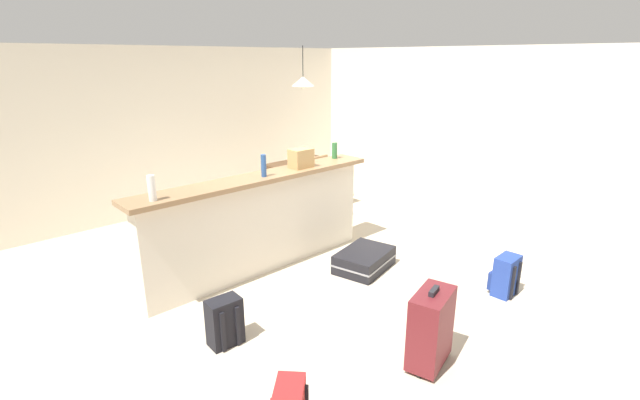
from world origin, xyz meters
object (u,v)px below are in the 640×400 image
(bottle_white, at_px, (152,188))
(dining_chair_near_partition, at_px, (323,185))
(dining_table, at_px, (305,169))
(suitcase_flat_black, at_px, (364,260))
(bottle_green, at_px, (335,151))
(pendant_lamp, at_px, (303,81))
(suitcase_upright_maroon, at_px, (431,328))
(backpack_blue, at_px, (505,276))
(backpack_black, at_px, (224,322))
(bottle_blue, at_px, (264,166))
(grocery_bag, at_px, (301,158))

(bottle_white, xyz_separation_m, dining_chair_near_partition, (2.95, 0.90, -0.72))
(dining_table, bearing_deg, suitcase_flat_black, -114.61)
(bottle_green, height_order, dining_chair_near_partition, bottle_green)
(dining_chair_near_partition, xyz_separation_m, pendant_lamp, (0.08, 0.52, 1.48))
(bottle_green, relative_size, pendant_lamp, 0.33)
(suitcase_upright_maroon, height_order, backpack_blue, suitcase_upright_maroon)
(backpack_black, height_order, backpack_blue, same)
(bottle_blue, relative_size, grocery_bag, 0.93)
(backpack_blue, bearing_deg, dining_chair_near_partition, 85.10)
(bottle_green, distance_m, pendant_lamp, 1.61)
(bottle_blue, xyz_separation_m, pendant_lamp, (1.80, 1.41, 0.76))
(bottle_white, relative_size, backpack_blue, 0.56)
(suitcase_upright_maroon, bearing_deg, bottle_blue, 88.52)
(suitcase_flat_black, bearing_deg, backpack_black, -175.90)
(bottle_green, relative_size, grocery_bag, 0.78)
(grocery_bag, relative_size, backpack_black, 0.62)
(dining_chair_near_partition, xyz_separation_m, backpack_blue, (-0.26, -2.98, -0.31))
(dining_table, distance_m, pendant_lamp, 1.35)
(bottle_blue, height_order, grocery_bag, bottle_blue)
(grocery_bag, height_order, dining_table, grocery_bag)
(suitcase_flat_black, bearing_deg, bottle_green, 67.97)
(backpack_black, relative_size, suitcase_upright_maroon, 0.63)
(bottle_white, distance_m, pendant_lamp, 3.43)
(pendant_lamp, bearing_deg, bottle_green, -115.13)
(pendant_lamp, distance_m, suitcase_upright_maroon, 4.39)
(bottle_blue, distance_m, suitcase_upright_maroon, 2.38)
(suitcase_upright_maroon, bearing_deg, backpack_black, 127.48)
(bottle_white, xyz_separation_m, backpack_black, (0.14, -0.84, -1.03))
(bottle_white, height_order, bottle_blue, bottle_blue)
(pendant_lamp, bearing_deg, bottle_blue, -141.86)
(grocery_bag, relative_size, dining_table, 0.24)
(grocery_bag, bearing_deg, dining_chair_near_partition, 36.21)
(dining_chair_near_partition, xyz_separation_m, suitcase_flat_black, (-0.87, -1.61, -0.41))
(bottle_white, height_order, dining_chair_near_partition, bottle_white)
(bottle_blue, bearing_deg, dining_table, 37.65)
(bottle_blue, height_order, suitcase_flat_black, bottle_blue)
(grocery_bag, bearing_deg, bottle_green, 7.78)
(dining_table, distance_m, suitcase_upright_maroon, 4.09)
(bottle_white, relative_size, bottle_green, 1.15)
(bottle_white, relative_size, suitcase_flat_black, 0.27)
(bottle_white, relative_size, backpack_black, 0.56)
(bottle_white, bearing_deg, bottle_blue, 0.69)
(bottle_white, height_order, pendant_lamp, pendant_lamp)
(suitcase_flat_black, bearing_deg, dining_table, 65.39)
(suitcase_flat_black, bearing_deg, dining_chair_near_partition, 61.64)
(pendant_lamp, bearing_deg, backpack_black, -141.83)
(bottle_white, relative_size, bottle_blue, 0.97)
(bottle_white, bearing_deg, backpack_blue, -37.61)
(bottle_green, relative_size, dining_chair_near_partition, 0.22)
(backpack_blue, bearing_deg, backpack_black, 154.20)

